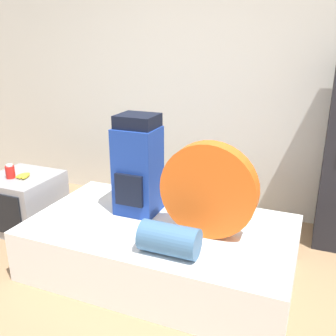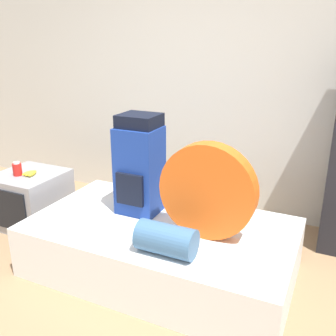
{
  "view_description": "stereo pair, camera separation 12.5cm",
  "coord_description": "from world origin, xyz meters",
  "px_view_note": "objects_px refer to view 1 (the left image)",
  "views": [
    {
      "loc": [
        0.93,
        -1.51,
        1.71
      ],
      "look_at": [
        -0.03,
        0.8,
        0.85
      ],
      "focal_mm": 40.0,
      "sensor_mm": 36.0,
      "label": 1
    },
    {
      "loc": [
        1.04,
        -1.46,
        1.71
      ],
      "look_at": [
        -0.03,
        0.8,
        0.85
      ],
      "focal_mm": 40.0,
      "sensor_mm": 36.0,
      "label": 2
    }
  ],
  "objects_px": {
    "backpack": "(138,166)",
    "tent_bag": "(209,190)",
    "television": "(24,202)",
    "canister": "(10,172)",
    "sleeping_roll": "(169,239)"
  },
  "relations": [
    {
      "from": "backpack",
      "to": "television",
      "type": "relative_size",
      "value": 1.29
    },
    {
      "from": "tent_bag",
      "to": "sleeping_roll",
      "type": "height_order",
      "value": "tent_bag"
    },
    {
      "from": "tent_bag",
      "to": "canister",
      "type": "bearing_deg",
      "value": 176.24
    },
    {
      "from": "backpack",
      "to": "television",
      "type": "height_order",
      "value": "backpack"
    },
    {
      "from": "canister",
      "to": "television",
      "type": "bearing_deg",
      "value": 53.88
    },
    {
      "from": "television",
      "to": "tent_bag",
      "type": "bearing_deg",
      "value": -6.01
    },
    {
      "from": "television",
      "to": "canister",
      "type": "xyz_separation_m",
      "value": [
        -0.05,
        -0.07,
        0.32
      ]
    },
    {
      "from": "backpack",
      "to": "canister",
      "type": "xyz_separation_m",
      "value": [
        -1.29,
        -0.03,
        -0.21
      ]
    },
    {
      "from": "sleeping_roll",
      "to": "tent_bag",
      "type": "bearing_deg",
      "value": 65.63
    },
    {
      "from": "tent_bag",
      "to": "television",
      "type": "bearing_deg",
      "value": 173.99
    },
    {
      "from": "tent_bag",
      "to": "sleeping_roll",
      "type": "bearing_deg",
      "value": -114.37
    },
    {
      "from": "television",
      "to": "sleeping_roll",
      "type": "bearing_deg",
      "value": -17.33
    },
    {
      "from": "backpack",
      "to": "tent_bag",
      "type": "relative_size",
      "value": 1.16
    },
    {
      "from": "tent_bag",
      "to": "canister",
      "type": "xyz_separation_m",
      "value": [
        -1.91,
        0.13,
        -0.16
      ]
    },
    {
      "from": "tent_bag",
      "to": "backpack",
      "type": "bearing_deg",
      "value": 165.78
    }
  ]
}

